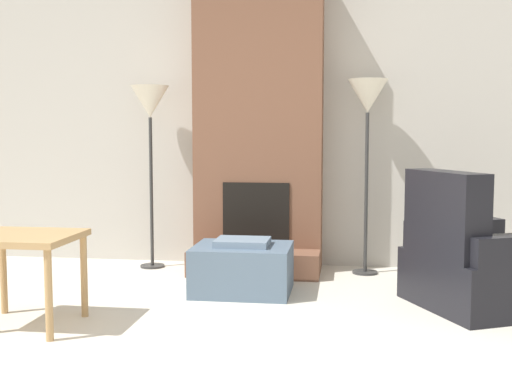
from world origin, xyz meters
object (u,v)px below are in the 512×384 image
at_px(side_table, 23,247).
at_px(floor_lamp_left, 150,109).
at_px(floor_lamp_right, 368,104).
at_px(armchair, 475,268).
at_px(ottoman, 242,268).

distance_m(side_table, floor_lamp_left, 2.03).
bearing_deg(floor_lamp_left, floor_lamp_right, 0.00).
bearing_deg(floor_lamp_left, armchair, -20.94).
relative_size(armchair, floor_lamp_left, 0.72).
bearing_deg(floor_lamp_right, armchair, -54.41).
height_order(ottoman, armchair, armchair).
bearing_deg(side_table, ottoman, 40.53).
relative_size(ottoman, floor_lamp_left, 0.45).
height_order(side_table, floor_lamp_left, floor_lamp_left).
relative_size(floor_lamp_left, floor_lamp_right, 0.98).
bearing_deg(side_table, floor_lamp_right, 40.44).
xyz_separation_m(ottoman, side_table, (-1.19, -1.02, 0.31)).
height_order(side_table, floor_lamp_right, floor_lamp_right).
distance_m(armchair, floor_lamp_left, 2.97).
xyz_separation_m(floor_lamp_left, floor_lamp_right, (1.87, 0.00, 0.03)).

